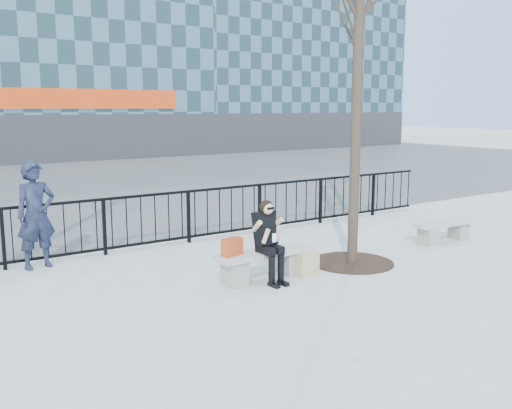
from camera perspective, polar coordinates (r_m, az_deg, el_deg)
ground at (r=9.47m, az=0.73°, el=-7.49°), size 120.00×120.00×0.00m
street_surface at (r=23.17m, az=-21.09°, el=2.16°), size 60.00×23.00×0.01m
railing at (r=11.84m, az=-7.62°, el=-1.30°), size 14.00×0.06×1.10m
building_right at (r=43.29m, az=2.02°, el=19.73°), size 16.20×10.20×20.60m
tree_right at (r=14.14m, az=10.26°, el=19.50°), size 2.80×2.80×7.00m
tree_grate at (r=10.56m, az=9.57°, el=-5.74°), size 1.50×1.50×0.02m
bench_main at (r=9.38m, az=0.74°, el=-5.74°), size 1.65×0.46×0.49m
bench_second at (r=12.60m, az=18.28°, el=-2.35°), size 1.49×0.42×0.44m
seated_woman at (r=9.16m, az=1.32°, el=-3.73°), size 0.50×0.64×1.34m
handbag at (r=9.00m, az=-2.42°, el=-4.25°), size 0.36×0.22×0.28m
shopping_bag at (r=9.65m, az=5.18°, el=-5.97°), size 0.43×0.20×0.40m
standing_man at (r=10.63m, az=-21.15°, el=-1.00°), size 0.75×0.56×1.89m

